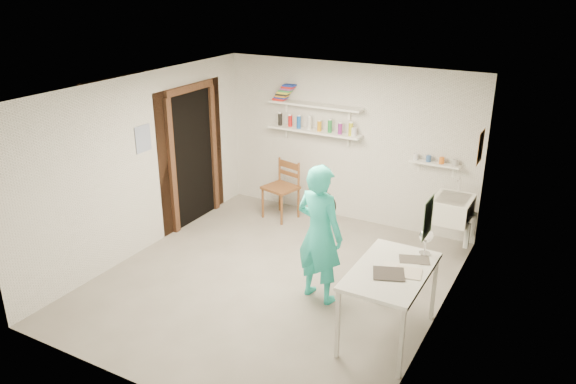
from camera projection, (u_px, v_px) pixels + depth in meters
The scene contains 27 objects.
floor at pixel (273, 281), 7.02m from camera, with size 4.00×4.50×0.02m, color slate.
ceiling at pixel (270, 88), 6.14m from camera, with size 4.00×4.50×0.02m, color silver.
wall_back at pixel (348, 143), 8.42m from camera, with size 4.00×0.02×2.40m, color silver.
wall_front at pixel (136, 276), 4.74m from camera, with size 4.00×0.02×2.40m, color silver.
wall_left at pixel (142, 165), 7.48m from camera, with size 0.02×4.50×2.40m, color silver.
wall_right at pixel (443, 226), 5.68m from camera, with size 0.02×4.50×2.40m, color silver.
doorway_recess at pixel (193, 158), 8.40m from camera, with size 0.02×0.90×2.00m, color black.
corridor_box at pixel (156, 148), 8.70m from camera, with size 1.40×1.50×2.10m, color brown.
door_lintel at pixel (189, 88), 8.01m from camera, with size 0.06×1.05×0.10m, color brown.
door_jamb_near at pixel (172, 168), 7.99m from camera, with size 0.06×0.10×2.00m, color brown.
door_jamb_far at pixel (214, 149), 8.80m from camera, with size 0.06×0.10×2.00m, color brown.
shelf_lower at pixel (314, 131), 8.49m from camera, with size 1.50×0.22×0.03m, color white.
shelf_upper at pixel (315, 105), 8.34m from camera, with size 1.50×0.22×0.03m, color white.
ledge_shelf at pixel (435, 164), 7.77m from camera, with size 0.70×0.14×0.03m, color white.
poster_left at pixel (143, 139), 7.39m from camera, with size 0.01×0.28×0.36m, color #334C7F.
poster_right_a at pixel (481, 147), 7.03m from camera, with size 0.01×0.34×0.42m, color #995933.
poster_right_b at pixel (428, 218), 5.13m from camera, with size 0.01×0.30×0.38m, color #3F724C.
belfast_sink at pixel (452, 209), 7.36m from camera, with size 0.48×0.60×0.30m, color white.
man at pixel (320, 234), 6.36m from camera, with size 0.60×0.40×1.66m, color #2AD4C2.
wall_clock at pixel (325, 204), 6.45m from camera, with size 0.30×0.30×0.04m, color beige.
wooden_chair at pixel (281, 188), 8.64m from camera, with size 0.46×0.44×1.00m, color brown.
work_table at pixel (389, 304), 5.79m from camera, with size 0.72×1.21×0.80m, color silver.
desk_lamp at pixel (426, 236), 5.87m from camera, with size 0.15×0.15×0.15m, color white.
spray_cans at pixel (314, 125), 8.45m from camera, with size 1.29×0.06×0.17m.
book_stack at pixel (284, 92), 8.52m from camera, with size 0.34×0.14×0.25m.
ledge_pots at pixel (435, 160), 7.75m from camera, with size 0.48×0.07×0.09m.
papers at pixel (391, 269), 5.64m from camera, with size 0.30×0.22×0.02m.
Camera 1 is at (3.13, -5.28, 3.59)m, focal length 35.00 mm.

